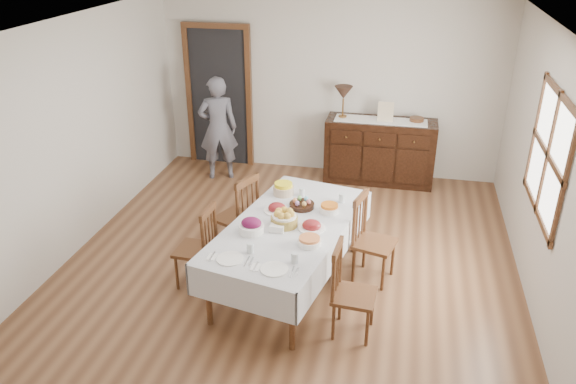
% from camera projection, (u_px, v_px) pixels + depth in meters
% --- Properties ---
extents(ground, '(6.00, 6.00, 0.00)m').
position_uv_depth(ground, '(286.00, 274.00, 6.15)').
color(ground, brown).
extents(room_shell, '(5.02, 6.02, 2.65)m').
position_uv_depth(room_shell, '(281.00, 118.00, 5.85)').
color(room_shell, white).
rests_on(room_shell, ground).
extents(dining_table, '(1.50, 2.32, 0.74)m').
position_uv_depth(dining_table, '(289.00, 231.00, 5.70)').
color(dining_table, silver).
rests_on(dining_table, ground).
extents(chair_left_near, '(0.40, 0.40, 0.91)m').
position_uv_depth(chair_left_near, '(199.00, 246.00, 5.79)').
color(chair_left_near, '#502E19').
rests_on(chair_left_near, ground).
extents(chair_left_far, '(0.54, 0.54, 0.98)m').
position_uv_depth(chair_left_far, '(239.00, 215.00, 6.35)').
color(chair_left_far, '#502E19').
rests_on(chair_left_far, ground).
extents(chair_right_near, '(0.41, 0.41, 0.92)m').
position_uv_depth(chair_right_near, '(349.00, 290.00, 5.09)').
color(chair_right_near, '#502E19').
rests_on(chair_right_near, ground).
extents(chair_right_far, '(0.49, 0.49, 0.97)m').
position_uv_depth(chair_right_far, '(370.00, 238.00, 5.89)').
color(chair_right_far, '#502E19').
rests_on(chair_right_far, ground).
extents(sideboard, '(1.57, 0.57, 0.94)m').
position_uv_depth(sideboard, '(380.00, 151.00, 8.19)').
color(sideboard, black).
rests_on(sideboard, ground).
extents(person, '(0.60, 0.49, 1.65)m').
position_uv_depth(person, '(218.00, 125.00, 8.17)').
color(person, '#56555F').
rests_on(person, ground).
extents(bread_basket, '(0.27, 0.27, 0.17)m').
position_uv_depth(bread_basket, '(284.00, 218.00, 5.60)').
color(bread_basket, olive).
rests_on(bread_basket, dining_table).
extents(egg_basket, '(0.27, 0.27, 0.11)m').
position_uv_depth(egg_basket, '(302.00, 205.00, 5.97)').
color(egg_basket, black).
rests_on(egg_basket, dining_table).
extents(ham_platter_a, '(0.28, 0.28, 0.11)m').
position_uv_depth(ham_platter_a, '(277.00, 208.00, 5.90)').
color(ham_platter_a, white).
rests_on(ham_platter_a, dining_table).
extents(ham_platter_b, '(0.27, 0.27, 0.11)m').
position_uv_depth(ham_platter_b, '(312.00, 226.00, 5.55)').
color(ham_platter_b, white).
rests_on(ham_platter_b, dining_table).
extents(beet_bowl, '(0.25, 0.25, 0.16)m').
position_uv_depth(beet_bowl, '(251.00, 226.00, 5.47)').
color(beet_bowl, white).
rests_on(beet_bowl, dining_table).
extents(carrot_bowl, '(0.21, 0.21, 0.09)m').
position_uv_depth(carrot_bowl, '(329.00, 208.00, 5.87)').
color(carrot_bowl, white).
rests_on(carrot_bowl, dining_table).
extents(pineapple_bowl, '(0.23, 0.23, 0.14)m').
position_uv_depth(pineapple_bowl, '(284.00, 189.00, 6.25)').
color(pineapple_bowl, '#C6AB8B').
rests_on(pineapple_bowl, dining_table).
extents(casserole_dish, '(0.23, 0.23, 0.08)m').
position_uv_depth(casserole_dish, '(309.00, 241.00, 5.28)').
color(casserole_dish, white).
rests_on(casserole_dish, dining_table).
extents(butter_dish, '(0.16, 0.12, 0.07)m').
position_uv_depth(butter_dish, '(277.00, 228.00, 5.50)').
color(butter_dish, white).
rests_on(butter_dish, dining_table).
extents(setting_left, '(0.44, 0.31, 0.10)m').
position_uv_depth(setting_left, '(236.00, 255.00, 5.09)').
color(setting_left, white).
rests_on(setting_left, dining_table).
extents(setting_right, '(0.44, 0.31, 0.10)m').
position_uv_depth(setting_right, '(281.00, 265.00, 4.93)').
color(setting_right, white).
rests_on(setting_right, dining_table).
extents(glass_far_a, '(0.06, 0.06, 0.09)m').
position_uv_depth(glass_far_a, '(302.00, 192.00, 6.22)').
color(glass_far_a, silver).
rests_on(glass_far_a, dining_table).
extents(glass_far_b, '(0.07, 0.07, 0.10)m').
position_uv_depth(glass_far_b, '(342.00, 198.00, 6.08)').
color(glass_far_b, silver).
rests_on(glass_far_b, dining_table).
extents(runner, '(1.30, 0.35, 0.01)m').
position_uv_depth(runner, '(381.00, 120.00, 7.97)').
color(runner, white).
rests_on(runner, sideboard).
extents(table_lamp, '(0.26, 0.26, 0.46)m').
position_uv_depth(table_lamp, '(344.00, 93.00, 7.95)').
color(table_lamp, brown).
rests_on(table_lamp, sideboard).
extents(picture_frame, '(0.22, 0.08, 0.28)m').
position_uv_depth(picture_frame, '(386.00, 112.00, 7.88)').
color(picture_frame, '#CAB592').
rests_on(picture_frame, sideboard).
extents(deco_bowl, '(0.20, 0.20, 0.06)m').
position_uv_depth(deco_bowl, '(417.00, 120.00, 7.92)').
color(deco_bowl, '#502E19').
rests_on(deco_bowl, sideboard).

